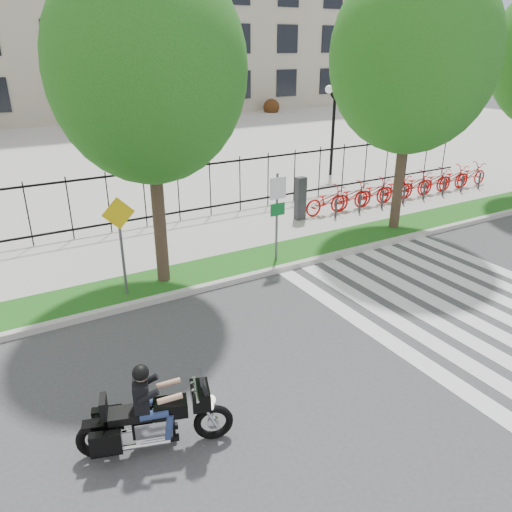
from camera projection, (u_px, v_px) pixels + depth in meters
ground at (303, 371)px, 9.66m from camera, size 120.00×120.00×0.00m
curb at (212, 286)px, 12.90m from camera, size 60.00×0.20×0.15m
grass_verge at (198, 274)px, 13.58m from camera, size 60.00×1.50×0.15m
sidewalk at (166, 244)px, 15.57m from camera, size 60.00×3.50×0.15m
plaza at (60, 150)px, 29.56m from camera, size 80.00×34.00×0.10m
crosswalk_stripes at (469, 309)px, 11.88m from camera, size 5.70×8.00×0.01m
iron_fence at (145, 197)px, 16.54m from camera, size 30.00×0.06×2.00m
lamp_post_right at (334, 107)px, 22.58m from camera, size 1.06×0.70×4.25m
street_tree_1 at (147, 69)px, 11.07m from camera, size 4.49×4.49×7.77m
street_tree_2 at (413, 56)px, 14.77m from camera, size 5.00×5.00×8.24m
bike_share_station at (404, 187)px, 19.70m from camera, size 10.02×0.87×1.50m
sign_pole_regulatory at (277, 206)px, 13.68m from camera, size 0.50×0.09×2.50m
sign_pole_warning at (120, 234)px, 11.68m from camera, size 0.78×0.09×2.49m
motorcycle_rider at (154, 415)px, 7.60m from camera, size 2.33×1.12×1.86m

